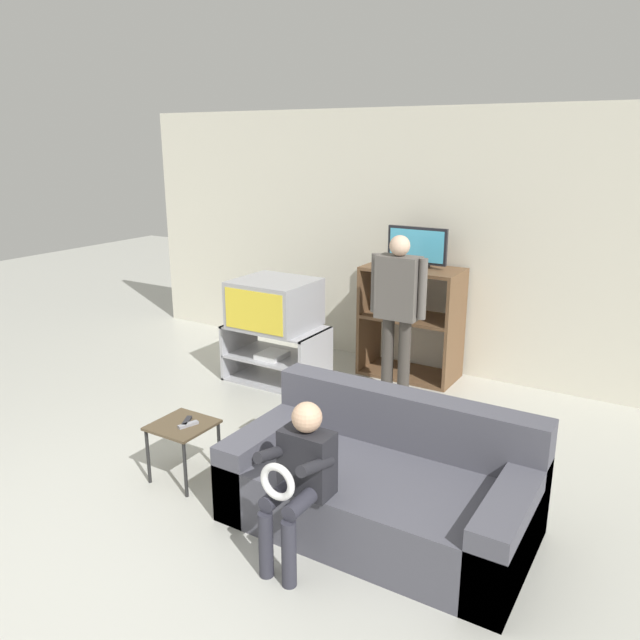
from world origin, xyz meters
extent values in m
plane|color=#B7B7AD|center=(0.00, 0.00, 0.00)|extent=(18.00, 18.00, 0.00)
cube|color=silver|center=(0.00, 3.84, 1.30)|extent=(6.40, 0.06, 2.60)
cube|color=#A8A8AD|center=(-0.72, 2.70, 0.01)|extent=(0.95, 0.58, 0.02)
cube|color=#A8A8AD|center=(-0.72, 2.70, 0.25)|extent=(0.92, 0.58, 0.02)
cube|color=#A8A8AD|center=(-0.72, 2.70, 0.54)|extent=(0.95, 0.58, 0.02)
cube|color=#A8A8AD|center=(-1.18, 2.70, 0.28)|extent=(0.03, 0.58, 0.55)
cube|color=#A8A8AD|center=(-0.27, 2.70, 0.28)|extent=(0.03, 0.58, 0.55)
cube|color=white|center=(-0.72, 2.63, 0.28)|extent=(0.24, 0.28, 0.05)
cube|color=#9E9EA3|center=(-0.73, 2.70, 0.78)|extent=(0.73, 0.67, 0.46)
cube|color=yellow|center=(-0.73, 2.37, 0.78)|extent=(0.65, 0.01, 0.38)
cube|color=brown|center=(-0.13, 3.51, 0.55)|extent=(0.03, 0.52, 1.10)
cube|color=brown|center=(0.79, 3.51, 0.55)|extent=(0.03, 0.52, 1.10)
cube|color=brown|center=(0.33, 3.51, 0.02)|extent=(0.89, 0.52, 0.03)
cube|color=brown|center=(0.33, 3.51, 0.61)|extent=(0.89, 0.52, 0.03)
cube|color=brown|center=(0.33, 3.51, 1.09)|extent=(0.89, 0.52, 0.03)
cube|color=#3870B7|center=(0.17, 3.44, 0.73)|extent=(0.18, 0.04, 0.22)
cube|color=black|center=(0.36, 3.53, 1.12)|extent=(0.21, 0.20, 0.04)
cube|color=black|center=(0.36, 3.53, 1.32)|extent=(0.60, 0.04, 0.35)
cube|color=#4CB7E0|center=(0.36, 3.51, 1.32)|extent=(0.55, 0.01, 0.30)
cube|color=brown|center=(-0.19, 0.84, 0.41)|extent=(0.39, 0.39, 0.02)
cylinder|color=black|center=(-0.37, 0.67, 0.20)|extent=(0.02, 0.02, 0.40)
cylinder|color=black|center=(-0.02, 0.67, 0.20)|extent=(0.02, 0.02, 0.40)
cylinder|color=black|center=(-0.37, 1.01, 0.20)|extent=(0.02, 0.02, 0.40)
cylinder|color=black|center=(-0.02, 1.01, 0.20)|extent=(0.02, 0.02, 0.40)
cube|color=#232328|center=(-0.18, 0.87, 0.43)|extent=(0.10, 0.14, 0.02)
cube|color=gray|center=(-0.14, 0.83, 0.43)|extent=(0.08, 0.15, 0.02)
cube|color=#4C4C56|center=(1.21, 1.03, 0.19)|extent=(1.81, 0.96, 0.39)
cube|color=#4C4C56|center=(1.21, 1.41, 0.57)|extent=(1.81, 0.20, 0.36)
cube|color=#4C4C56|center=(0.42, 1.03, 0.25)|extent=(0.22, 0.96, 0.51)
cube|color=#4C4C56|center=(2.00, 1.03, 0.25)|extent=(0.22, 0.96, 0.51)
cylinder|color=#3D3833|center=(0.36, 2.94, 0.38)|extent=(0.11, 0.11, 0.75)
cylinder|color=#3D3833|center=(0.52, 2.94, 0.38)|extent=(0.11, 0.11, 0.75)
cube|color=#5B5651|center=(0.44, 2.94, 1.03)|extent=(0.38, 0.20, 0.56)
cylinder|color=#5B5651|center=(0.21, 2.94, 1.05)|extent=(0.08, 0.08, 0.54)
cylinder|color=#5B5651|center=(0.67, 2.94, 1.05)|extent=(0.08, 0.08, 0.54)
sphere|color=beige|center=(0.44, 2.94, 1.41)|extent=(0.18, 0.18, 0.18)
cylinder|color=#2D2D38|center=(0.90, 0.31, 0.19)|extent=(0.08, 0.08, 0.39)
cylinder|color=#2D2D38|center=(1.05, 0.31, 0.19)|extent=(0.08, 0.08, 0.39)
cylinder|color=#2D2D38|center=(0.90, 0.46, 0.43)|extent=(0.09, 0.30, 0.09)
cylinder|color=#2D2D38|center=(1.05, 0.46, 0.43)|extent=(0.09, 0.30, 0.09)
cube|color=#232328|center=(0.97, 0.61, 0.57)|extent=(0.30, 0.17, 0.37)
cylinder|color=#232328|center=(0.84, 0.48, 0.65)|extent=(0.06, 0.31, 0.14)
cylinder|color=#232328|center=(1.11, 0.48, 0.65)|extent=(0.06, 0.31, 0.14)
sphere|color=#DBAD89|center=(0.97, 0.61, 0.84)|extent=(0.17, 0.17, 0.17)
torus|color=white|center=(0.97, 0.33, 0.59)|extent=(0.21, 0.04, 0.21)
camera|label=1|loc=(2.65, -2.00, 2.29)|focal=35.00mm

